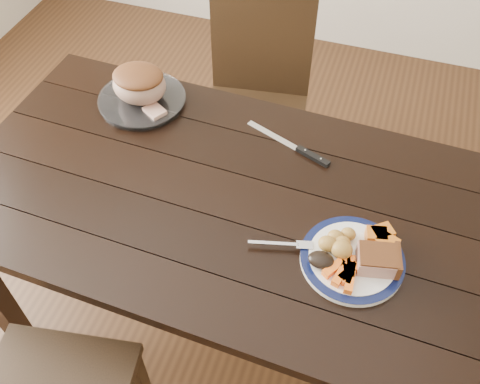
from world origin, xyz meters
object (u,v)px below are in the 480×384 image
(pork_slice, at_px, (378,260))
(roast_joint, at_px, (139,85))
(dinner_plate, at_px, (352,259))
(serving_platter, at_px, (142,101))
(fork, at_px, (285,244))
(chair_far, at_px, (257,95))
(carving_knife, at_px, (302,151))
(dining_table, at_px, (218,211))

(pork_slice, height_order, roast_joint, roast_joint)
(dinner_plate, bearing_deg, serving_platter, 152.76)
(roast_joint, bearing_deg, serving_platter, 0.00)
(pork_slice, bearing_deg, fork, -177.28)
(chair_far, xyz_separation_m, serving_platter, (-0.29, -0.43, 0.23))
(chair_far, relative_size, carving_knife, 3.04)
(dining_table, relative_size, roast_joint, 8.79)
(chair_far, bearing_deg, serving_platter, 47.48)
(dining_table, height_order, carving_knife, carving_knife)
(pork_slice, distance_m, roast_joint, 0.98)
(fork, bearing_deg, carving_knife, 82.35)
(carving_knife, bearing_deg, fork, -62.08)
(dining_table, bearing_deg, fork, -28.40)
(serving_platter, bearing_deg, carving_knife, -5.92)
(dining_table, bearing_deg, carving_knife, 50.00)
(serving_platter, xyz_separation_m, fork, (0.64, -0.44, 0.01))
(dinner_plate, xyz_separation_m, carving_knife, (-0.23, 0.36, -0.00))
(serving_platter, height_order, roast_joint, roast_joint)
(fork, bearing_deg, dining_table, 137.16)
(dining_table, xyz_separation_m, pork_slice, (0.49, -0.12, 0.14))
(dining_table, distance_m, chair_far, 0.76)
(carving_knife, bearing_deg, dinner_plate, -36.60)
(dining_table, height_order, chair_far, chair_far)
(pork_slice, distance_m, fork, 0.25)
(serving_platter, relative_size, carving_knife, 0.97)
(chair_far, xyz_separation_m, fork, (0.34, -0.87, 0.25))
(chair_far, distance_m, roast_joint, 0.60)
(dinner_plate, height_order, serving_platter, serving_platter)
(dining_table, height_order, fork, fork)
(serving_platter, distance_m, carving_knife, 0.60)
(dining_table, bearing_deg, roast_joint, 141.91)
(chair_far, relative_size, serving_platter, 3.13)
(dining_table, bearing_deg, serving_platter, 141.91)
(chair_far, xyz_separation_m, roast_joint, (-0.29, -0.43, 0.30))
(dining_table, xyz_separation_m, serving_platter, (-0.39, 0.30, 0.10))
(pork_slice, xyz_separation_m, roast_joint, (-0.88, 0.43, 0.03))
(roast_joint, bearing_deg, carving_knife, -5.92)
(pork_slice, bearing_deg, chair_far, 124.46)
(dinner_plate, distance_m, pork_slice, 0.07)
(serving_platter, xyz_separation_m, carving_knife, (0.59, -0.06, -0.00))
(chair_far, distance_m, dinner_plate, 1.03)
(roast_joint, bearing_deg, fork, -34.56)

